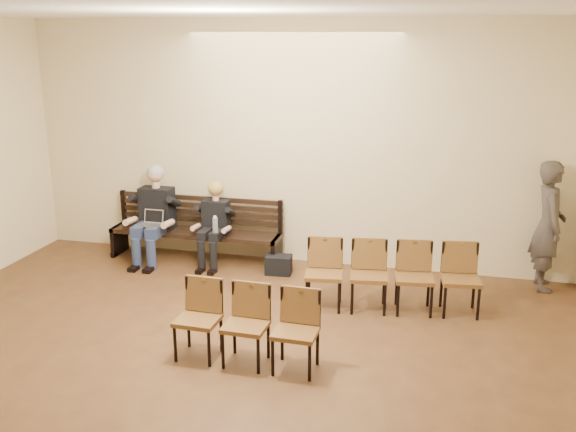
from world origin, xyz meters
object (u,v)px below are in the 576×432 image
Objects in this scene: seated_man at (154,213)px; seated_woman at (214,229)px; laptop at (151,228)px; bag at (279,265)px; water_bottle at (215,232)px; chair_row_back at (392,277)px; chair_row_front at (246,326)px; bench at (196,245)px; passerby at (549,216)px.

seated_woman is (0.93, 0.00, -0.17)m from seated_man.
laptop is 0.82× the size of bag.
chair_row_back reaches higher than water_bottle.
seated_woman is 2.85m from chair_row_back.
laptop reaches higher than bag.
water_bottle is (1.04, -0.23, -0.15)m from seated_man.
water_bottle is at bearing -12.26° from seated_man.
chair_row_front is 0.71× the size of chair_row_back.
chair_row_back is at bearing -17.04° from water_bottle.
chair_row_back is (3.01, -1.13, 0.21)m from bench.
water_bottle is 1.01m from bag.
passerby is (5.50, 0.22, 0.28)m from seated_man.
water_bottle is at bearing -174.91° from bag.
seated_woman is at bearing 15.34° from laptop.
seated_man reaches higher than chair_row_front.
water_bottle is 0.17× the size of chair_row_front.
passerby reaches higher than water_bottle.
bench is at bearing 122.60° from chair_row_front.
seated_woman reaches higher than chair_row_front.
bench is 4.98m from passerby.
passerby is at bearing 5.85° from bag.
laptop is at bearing -79.91° from seated_man.
bag is at bearing -4.26° from seated_man.
seated_woman is at bearing 118.03° from chair_row_front.
bench is 3.29m from chair_row_front.
bag is 0.17× the size of chair_row_back.
chair_row_back is at bearing -11.86° from laptop.
chair_row_back is at bearing 117.96° from passerby.
chair_row_front is at bearing -63.49° from water_bottle.
seated_woman is (0.35, -0.12, 0.32)m from bench.
seated_man is 3.54m from chair_row_front.
seated_man reaches higher than bench.
chair_row_back is at bearing -27.61° from bag.
seated_woman reaches higher than bag.
chair_row_front is at bearing -59.09° from bench.
laptop is 0.14× the size of chair_row_back.
laptop is 0.20× the size of chair_row_front.
bench is at bearing 86.29° from passerby.
water_bottle is at bearing 1.13° from laptop.
seated_man is at bearing 131.78° from chair_row_front.
bench is at bearing 151.72° from chair_row_back.
passerby is 4.39m from chair_row_front.
chair_row_back is (1.65, -0.86, 0.30)m from bag.
seated_woman reaches higher than chair_row_back.
bench is 0.73m from laptop.
seated_man is 5.51m from passerby.
chair_row_back is (2.66, -1.01, -0.12)m from seated_woman.
bag is at bearing 5.09° from water_bottle.
chair_row_back is at bearing -20.56° from bench.
seated_woman is 0.74× the size of chair_row_front.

